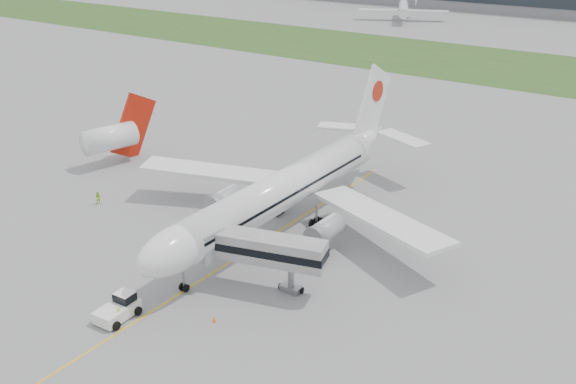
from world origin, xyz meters
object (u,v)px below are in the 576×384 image
Objects in this scene: jet_bridge at (256,248)px; neighbor_aircraft at (113,136)px; ground_crew_near at (120,315)px; pushback_tug at (119,308)px; airliner at (288,187)px.

neighbor_aircraft reaches higher than jet_bridge.
neighbor_aircraft is at bearing -49.25° from ground_crew_near.
jet_bridge is at bearing 53.00° from pushback_tug.
jet_bridge reaches higher than pushback_tug.
pushback_tug is at bearing -139.04° from jet_bridge.
pushback_tug is 46.51m from neighbor_aircraft.
jet_bridge is 7.85× the size of ground_crew_near.
ground_crew_near is (-7.34, -13.28, -4.09)m from jet_bridge.
ground_crew_near is at bearing -92.38° from airliner.
airliner is 27.76m from pushback_tug.
pushback_tug is at bearing -94.21° from airliner.
ground_crew_near is 47.62m from neighbor_aircraft.
pushback_tug is 1.12m from ground_crew_near.
pushback_tug is at bearing -48.82° from ground_crew_near.
airliner reaches higher than neighbor_aircraft.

